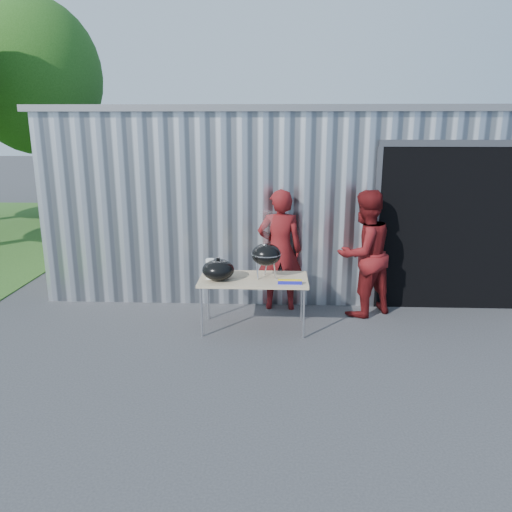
{
  "coord_description": "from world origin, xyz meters",
  "views": [
    {
      "loc": [
        0.55,
        -5.89,
        2.82
      ],
      "look_at": [
        0.26,
        0.78,
        1.05
      ],
      "focal_mm": 35.0,
      "sensor_mm": 36.0,
      "label": 1
    }
  ],
  "objects_px": {
    "folding_table": "(254,281)",
    "kettle_grill": "(266,248)",
    "person_cook": "(280,250)",
    "person_bystander": "(364,254)"
  },
  "relations": [
    {
      "from": "folding_table",
      "to": "kettle_grill",
      "type": "relative_size",
      "value": 1.61
    },
    {
      "from": "kettle_grill",
      "to": "person_cook",
      "type": "bearing_deg",
      "value": 76.78
    },
    {
      "from": "person_cook",
      "to": "person_bystander",
      "type": "height_order",
      "value": "person_bystander"
    },
    {
      "from": "person_bystander",
      "to": "folding_table",
      "type": "bearing_deg",
      "value": -10.14
    },
    {
      "from": "kettle_grill",
      "to": "person_bystander",
      "type": "bearing_deg",
      "value": 23.05
    },
    {
      "from": "kettle_grill",
      "to": "person_bystander",
      "type": "distance_m",
      "value": 1.59
    },
    {
      "from": "folding_table",
      "to": "person_bystander",
      "type": "distance_m",
      "value": 1.76
    },
    {
      "from": "person_cook",
      "to": "kettle_grill",
      "type": "bearing_deg",
      "value": 76.12
    },
    {
      "from": "folding_table",
      "to": "person_bystander",
      "type": "height_order",
      "value": "person_bystander"
    },
    {
      "from": "folding_table",
      "to": "kettle_grill",
      "type": "height_order",
      "value": "kettle_grill"
    }
  ]
}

